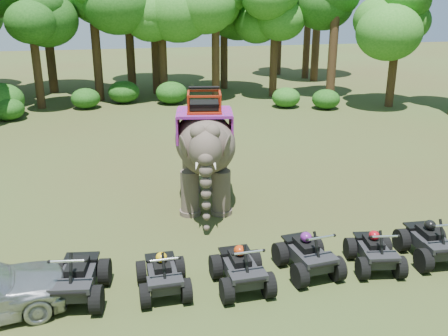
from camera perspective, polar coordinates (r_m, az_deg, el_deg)
The scene contains 23 objects.
ground at distance 14.06m, azimuth 1.06°, elevation -8.92°, with size 110.00×110.00×0.00m, color #47381E.
elephant at distance 16.25m, azimuth -2.20°, elevation 2.29°, with size 1.99×4.53×3.80m, color #4C3E37, non-canonical shape.
atv_0 at distance 12.04m, azimuth -16.55°, elevation -11.37°, with size 1.31×1.80×1.34m, color black, non-canonical shape.
atv_1 at distance 11.91m, azimuth -7.05°, elevation -11.45°, with size 1.16×1.59×1.17m, color black, non-canonical shape.
atv_2 at distance 12.00m, azimuth 1.99°, elevation -10.84°, with size 1.23×1.69×1.25m, color black, non-canonical shape.
atv_3 at distance 12.75m, azimuth 9.62°, elevation -9.14°, with size 1.25×1.71×1.27m, color black, non-canonical shape.
atv_4 at distance 13.36m, azimuth 16.89°, elevation -8.59°, with size 1.16×1.59×1.18m, color black, non-canonical shape.
atv_5 at distance 14.23m, azimuth 22.66°, elevation -7.26°, with size 1.27×1.74×1.29m, color black, non-canonical shape.
tree_0 at distance 35.43m, azimuth -7.96°, elevation 15.87°, with size 6.52×6.52×9.31m, color #195114, non-canonical shape.
tree_1 at distance 32.97m, azimuth -0.96°, elevation 13.94°, with size 5.02×5.02×7.18m, color #195114, non-canonical shape.
tree_2 at distance 34.38m, azimuth 5.76°, elevation 13.95°, with size 4.92×4.92×7.03m, color #195114, non-canonical shape.
tree_3 at distance 33.44m, azimuth 12.50°, elevation 15.20°, with size 6.34×6.34×9.06m, color #195114, non-canonical shape.
tree_4 at distance 32.57m, azimuth 18.93°, elevation 12.60°, with size 4.80×4.80×6.86m, color #195114, non-canonical shape.
tree_30 at distance 32.37m, azimuth -20.78°, elevation 12.36°, with size 4.81×4.81×6.87m, color #195114, non-canonical shape.
tree_31 at distance 33.78m, azimuth -14.54°, elevation 14.79°, with size 6.10×6.10×8.71m, color #195114, non-canonical shape.
tree_32 at distance 41.12m, azimuth 10.65°, elevation 17.04°, with size 7.38×7.38×10.55m, color #195114, non-canonical shape.
tree_33 at distance 33.82m, azimuth -7.05°, elevation 14.02°, with size 5.09×5.09×7.27m, color #195114, non-canonical shape.
tree_35 at distance 35.56m, azimuth -10.82°, elevation 15.54°, with size 6.36×6.36×9.08m, color #195114, non-canonical shape.
tree_37 at distance 42.45m, azimuth 9.55°, elevation 15.85°, with size 6.03×6.03×8.62m, color #195114, non-canonical shape.
tree_40 at distance 37.52m, azimuth -19.70°, elevation 16.14°, with size 7.42×7.42×10.60m, color #195114, non-canonical shape.
tree_41 at distance 44.26m, azimuth 6.31°, elevation 16.14°, with size 6.05×6.05×8.65m, color #195114, non-canonical shape.
tree_42 at distance 38.70m, azimuth -7.32°, elevation 16.87°, with size 7.19×7.19×10.26m, color #195114, non-canonical shape.
tree_43 at distance 37.20m, azimuth 0.00°, elevation 14.93°, with size 5.37×5.37×7.67m, color #195114, non-canonical shape.
Camera 1 is at (-2.91, -12.05, 6.64)m, focal length 40.00 mm.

